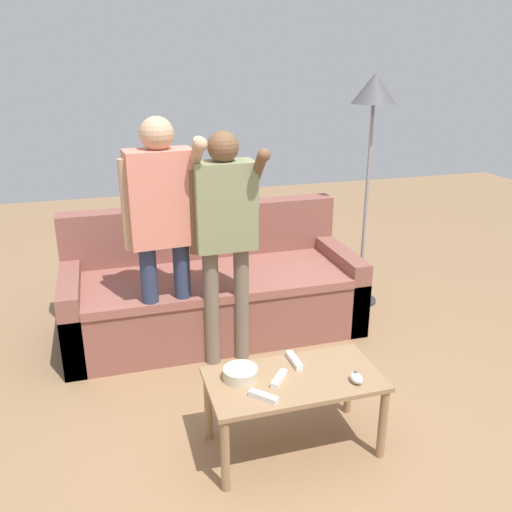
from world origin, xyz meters
name	(u,v)px	position (x,y,z in m)	size (l,w,h in m)	color
ground_plane	(289,446)	(0.00, 0.00, 0.00)	(12.00, 12.00, 0.00)	#93704C
couch	(212,291)	(-0.10, 1.47, 0.30)	(2.15, 0.91, 0.89)	brown
coffee_table	(294,388)	(0.02, 0.00, 0.36)	(0.89, 0.46, 0.43)	#997551
snack_bowl	(241,374)	(-0.25, 0.07, 0.46)	(0.18, 0.18, 0.06)	beige
game_remote_nunchuk	(356,378)	(0.30, -0.13, 0.45)	(0.06, 0.09, 0.05)	white
floor_lamp	(373,107)	(1.20, 1.57, 1.61)	(0.34, 0.34, 1.86)	#2D2D33
player_center	(225,224)	(-0.10, 0.96, 0.98)	(0.47, 0.33, 1.55)	#756656
player_left	(162,217)	(-0.49, 1.03, 1.03)	(0.50, 0.36, 1.64)	#2D3856
game_remote_wand_near	(263,397)	(-0.19, -0.13, 0.44)	(0.13, 0.13, 0.03)	white
game_remote_wand_far	(294,360)	(0.07, 0.13, 0.44)	(0.04, 0.17, 0.03)	white
game_remote_wand_spare	(279,379)	(-0.07, -0.01, 0.44)	(0.12, 0.14, 0.03)	white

